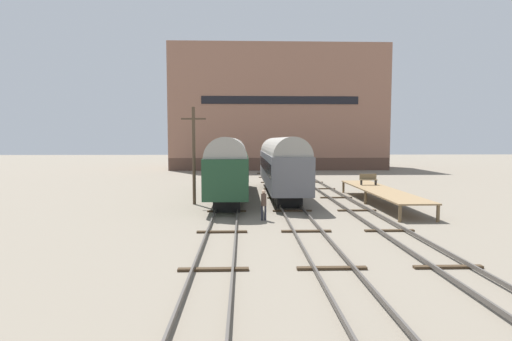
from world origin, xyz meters
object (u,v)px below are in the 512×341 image
object	(u,v)px
train_car_green	(230,164)
bench	(368,179)
train_car_grey	(281,162)
person_worker	(264,202)
utility_pole	(194,154)

from	to	relation	value
train_car_green	bench	distance (m)	11.47
train_car_grey	bench	xyz separation A→B (m)	(7.01, -2.08, -1.28)
train_car_green	bench	size ratio (longest dim) A/B	12.63
train_car_grey	bench	distance (m)	7.42
bench	person_worker	bearing A→B (deg)	-135.67
train_car_grey	person_worker	bearing A→B (deg)	-100.66
bench	utility_pole	bearing A→B (deg)	-168.95
train_car_grey	bench	bearing A→B (deg)	-16.54
train_car_green	person_worker	bearing A→B (deg)	-76.30
train_car_grey	utility_pole	world-z (taller)	utility_pole
train_car_grey	train_car_green	world-z (taller)	train_car_grey
train_car_green	utility_pole	size ratio (longest dim) A/B	2.46
person_worker	train_car_grey	bearing A→B (deg)	79.34
bench	utility_pole	world-z (taller)	utility_pole
train_car_grey	utility_pole	xyz separation A→B (m)	(-6.91, -4.80, 0.90)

